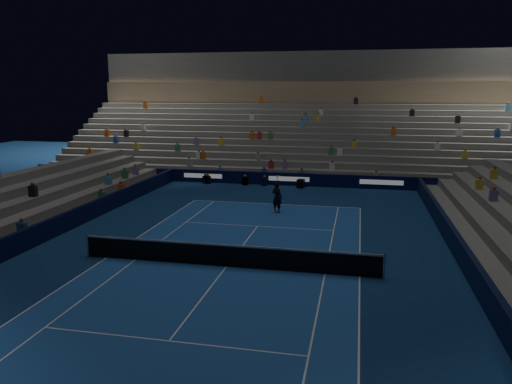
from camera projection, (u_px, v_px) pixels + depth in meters
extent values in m
plane|color=navy|center=(227.00, 267.00, 20.54)|extent=(90.00, 90.00, 0.00)
cube|color=#1C4D9B|center=(227.00, 267.00, 20.54)|extent=(10.97, 23.77, 0.01)
cube|color=black|center=(289.00, 179.00, 38.17)|extent=(44.00, 0.25, 1.00)
cube|color=black|center=(474.00, 273.00, 18.48)|extent=(0.25, 37.00, 1.00)
cube|color=black|center=(22.00, 241.00, 22.41)|extent=(0.25, 37.00, 1.00)
cube|color=slate|center=(291.00, 180.00, 39.18)|extent=(44.00, 1.00, 0.50)
cube|color=slate|center=(293.00, 175.00, 40.09)|extent=(44.00, 1.00, 1.00)
cube|color=slate|center=(294.00, 170.00, 40.99)|extent=(44.00, 1.00, 1.50)
cube|color=slate|center=(296.00, 165.00, 41.90)|extent=(44.00, 1.00, 2.00)
cube|color=slate|center=(297.00, 161.00, 42.81)|extent=(44.00, 1.00, 2.50)
cube|color=slate|center=(299.00, 157.00, 43.72)|extent=(44.00, 1.00, 3.00)
cube|color=slate|center=(300.00, 153.00, 44.62)|extent=(44.00, 1.00, 3.50)
cube|color=slate|center=(301.00, 149.00, 45.53)|extent=(44.00, 1.00, 4.00)
cube|color=slate|center=(303.00, 145.00, 46.44)|extent=(44.00, 1.00, 4.50)
cube|color=slate|center=(304.00, 141.00, 47.35)|extent=(44.00, 1.00, 5.00)
cube|color=slate|center=(305.00, 138.00, 48.25)|extent=(44.00, 1.00, 5.50)
cube|color=slate|center=(306.00, 134.00, 49.16)|extent=(44.00, 1.00, 6.00)
cube|color=#91795A|center=(308.00, 93.00, 49.39)|extent=(44.00, 0.60, 2.20)
cube|color=#494947|center=(310.00, 67.00, 50.20)|extent=(44.00, 2.40, 3.00)
cube|color=slate|center=(496.00, 281.00, 18.37)|extent=(1.00, 37.00, 0.50)
cube|color=slate|center=(8.00, 245.00, 22.62)|extent=(1.00, 37.00, 0.50)
cylinder|color=#B2B2B7|center=(87.00, 245.00, 21.73)|extent=(0.10, 0.10, 1.10)
cylinder|color=#B2B2B7|center=(384.00, 265.00, 19.14)|extent=(0.10, 0.10, 1.10)
cube|color=black|center=(226.00, 257.00, 20.45)|extent=(12.80, 0.03, 0.90)
cube|color=white|center=(226.00, 245.00, 20.35)|extent=(12.80, 0.04, 0.08)
imported|color=black|center=(277.00, 197.00, 29.55)|extent=(0.82, 0.70, 1.89)
cube|color=black|center=(301.00, 184.00, 37.31)|extent=(0.59, 0.68, 0.65)
cylinder|color=black|center=(300.00, 182.00, 36.81)|extent=(0.22, 0.37, 0.16)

